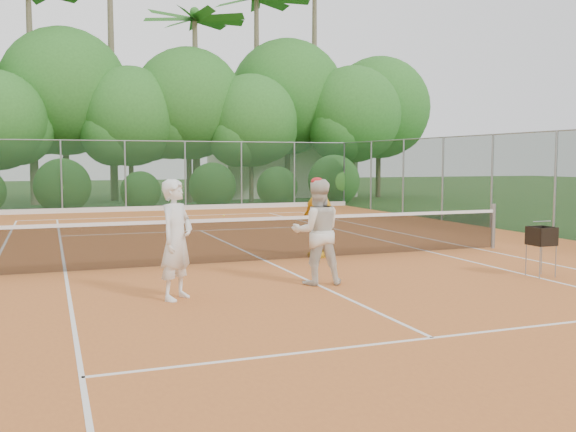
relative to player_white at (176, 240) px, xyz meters
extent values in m
plane|color=#234318|center=(2.52, 3.10, -0.96)|extent=(120.00, 120.00, 0.00)
cube|color=#C0672C|center=(2.52, 3.10, -0.95)|extent=(18.00, 36.00, 0.02)
cube|color=beige|center=(11.52, 27.10, 0.54)|extent=(8.00, 5.00, 3.00)
cylinder|color=gray|center=(8.46, 3.10, -0.39)|extent=(0.10, 0.10, 1.10)
cube|color=black|center=(2.52, 3.10, -0.48)|extent=(11.87, 0.03, 0.86)
cube|color=white|center=(2.52, 3.10, -0.02)|extent=(11.87, 0.04, 0.07)
imported|color=white|center=(0.00, 0.00, 0.00)|extent=(0.80, 0.81, 1.89)
imported|color=silver|center=(2.54, 0.37, -0.02)|extent=(1.00, 0.84, 1.85)
ellipsoid|color=red|center=(2.54, 0.37, 0.87)|extent=(0.22, 0.22, 0.14)
imported|color=yellow|center=(3.81, 3.26, -0.05)|extent=(0.65, 1.11, 1.78)
cylinder|color=gray|center=(6.59, -0.60, -0.65)|extent=(0.02, 0.02, 0.59)
cylinder|color=gray|center=(6.95, -0.23, -0.65)|extent=(0.02, 0.02, 0.59)
cube|color=black|center=(6.77, -0.42, -0.18)|extent=(0.41, 0.41, 0.35)
sphere|color=#AFCC2F|center=(2.22, 12.58, -0.91)|extent=(0.07, 0.07, 0.07)
sphere|color=gold|center=(2.94, 16.15, -0.91)|extent=(0.07, 0.07, 0.07)
sphere|color=yellow|center=(4.51, 14.20, -0.91)|extent=(0.07, 0.07, 0.07)
cube|color=white|center=(2.52, 14.99, -0.94)|extent=(11.03, 0.06, 0.01)
cube|color=white|center=(8.01, 3.10, -0.94)|extent=(0.06, 23.77, 0.01)
cube|color=white|center=(-1.59, 3.10, -0.94)|extent=(0.06, 23.77, 0.01)
cube|color=white|center=(6.63, 3.10, -0.94)|extent=(0.06, 23.77, 0.01)
cube|color=white|center=(2.52, 9.50, -0.94)|extent=(8.23, 0.06, 0.01)
cube|color=white|center=(2.52, -3.30, -0.94)|extent=(8.23, 0.06, 0.01)
cube|color=white|center=(2.52, 3.10, -0.94)|extent=(0.06, 12.80, 0.01)
cube|color=#19381E|center=(2.52, 18.10, 0.56)|extent=(18.00, 0.02, 3.00)
cylinder|color=gray|center=(11.52, 18.10, 0.56)|extent=(0.07, 0.07, 3.00)
cylinder|color=gray|center=(11.52, 18.10, 0.56)|extent=(0.07, 0.07, 3.00)
cylinder|color=brown|center=(-0.98, 24.10, 1.29)|extent=(0.31, 0.31, 4.50)
sphere|color=#2A6321|center=(-0.98, 24.10, 4.62)|extent=(6.30, 6.30, 6.30)
cylinder|color=brown|center=(2.02, 22.60, 0.79)|extent=(0.24, 0.24, 3.50)
sphere|color=#2A6321|center=(2.02, 22.60, 3.38)|extent=(4.90, 4.90, 4.90)
cylinder|color=brown|center=(5.02, 23.10, 1.09)|extent=(0.28, 0.28, 4.10)
sphere|color=#2A6321|center=(5.02, 23.10, 4.12)|extent=(5.74, 5.74, 5.74)
cylinder|color=brown|center=(8.02, 21.90, 0.74)|extent=(0.23, 0.23, 3.40)
sphere|color=#2A6321|center=(8.02, 21.90, 3.25)|extent=(4.76, 4.76, 4.76)
cylinder|color=brown|center=(11.02, 24.60, 1.36)|extent=(0.32, 0.32, 4.65)
sphere|color=#2A6321|center=(11.02, 24.60, 4.80)|extent=(6.51, 6.51, 6.51)
cylinder|color=brown|center=(14.02, 22.30, 0.94)|extent=(0.26, 0.26, 3.80)
sphere|color=#2A6321|center=(14.02, 22.30, 3.75)|extent=(5.32, 5.32, 5.32)
cylinder|color=brown|center=(16.52, 23.90, 1.16)|extent=(0.29, 0.29, 4.25)
sphere|color=#2A6321|center=(16.52, 23.90, 4.31)|extent=(5.95, 5.95, 5.95)
cone|color=brown|center=(-2.48, 24.10, 4.54)|extent=(0.44, 0.44, 11.00)
cone|color=brown|center=(1.52, 26.10, 6.54)|extent=(0.44, 0.44, 15.00)
cone|color=brown|center=(5.52, 23.60, 4.04)|extent=(0.44, 0.44, 10.00)
sphere|color=#2A6321|center=(5.52, 23.60, 8.89)|extent=(0.50, 0.50, 0.50)
cone|color=brown|center=(9.52, 25.60, 5.04)|extent=(0.44, 0.44, 12.00)
cone|color=brown|center=(13.52, 26.60, 6.04)|extent=(0.44, 0.44, 14.00)
camera|label=1|loc=(-1.84, -9.90, 1.24)|focal=40.00mm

